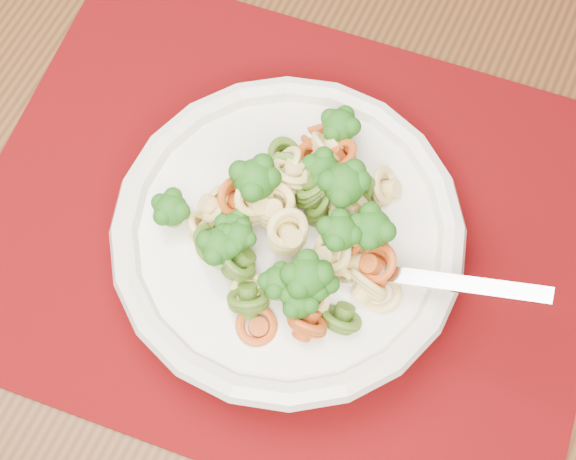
% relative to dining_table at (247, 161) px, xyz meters
% --- Properties ---
extents(dining_table, '(1.66, 1.19, 0.77)m').
position_rel_dining_table_xyz_m(dining_table, '(0.00, 0.00, 0.00)').
color(dining_table, '#513216').
rests_on(dining_table, ground).
extents(placemat, '(0.47, 0.37, 0.00)m').
position_rel_dining_table_xyz_m(placemat, '(0.07, -0.09, 0.10)').
color(placemat, '#4C0503').
rests_on(placemat, dining_table).
extents(pasta_bowl, '(0.25, 0.25, 0.05)m').
position_rel_dining_table_xyz_m(pasta_bowl, '(0.07, -0.11, 0.13)').
color(pasta_bowl, white).
rests_on(pasta_bowl, placemat).
extents(pasta_broccoli_heap, '(0.21, 0.21, 0.06)m').
position_rel_dining_table_xyz_m(pasta_broccoli_heap, '(0.07, -0.11, 0.14)').
color(pasta_broccoli_heap, '#F0CE76').
rests_on(pasta_broccoli_heap, pasta_bowl).
extents(fork, '(0.18, 0.03, 0.08)m').
position_rel_dining_table_xyz_m(fork, '(0.12, -0.12, 0.14)').
color(fork, silver).
rests_on(fork, pasta_bowl).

